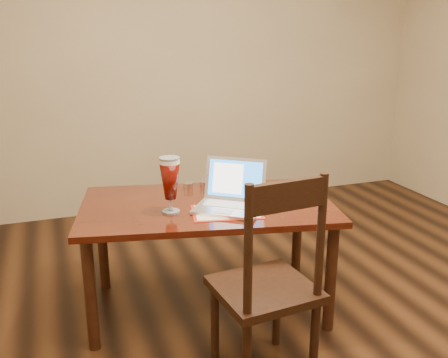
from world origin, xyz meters
name	(u,v)px	position (x,y,z in m)	size (l,w,h in m)	color
ground	(333,345)	(0.00, 0.00, 0.00)	(5.00, 5.00, 0.00)	black
room_shell	(358,4)	(0.00, 0.00, 1.76)	(4.51, 5.01, 2.71)	tan
dining_table	(207,214)	(-0.53, 0.60, 0.62)	(1.59, 1.09, 1.00)	#451509
dining_chair	(268,286)	(-0.45, -0.11, 0.50)	(0.49, 0.47, 1.07)	black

